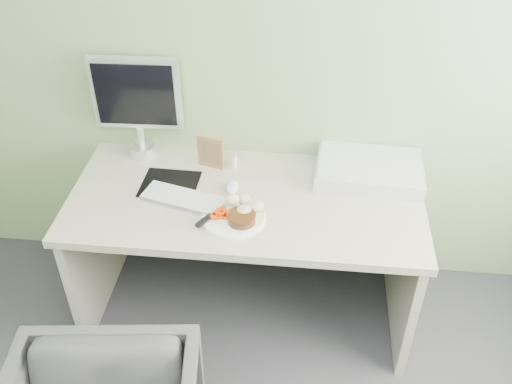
# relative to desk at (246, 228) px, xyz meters

# --- Properties ---
(wall_back) EXTENTS (3.50, 0.00, 3.50)m
(wall_back) POSITION_rel_desk_xyz_m (0.00, 0.38, 0.80)
(wall_back) COLOR gray
(wall_back) RESTS_ON floor
(desk) EXTENTS (1.60, 0.75, 0.73)m
(desk) POSITION_rel_desk_xyz_m (0.00, 0.00, 0.00)
(desk) COLOR beige
(desk) RESTS_ON floor
(plate) EXTENTS (0.28, 0.28, 0.01)m
(plate) POSITION_rel_desk_xyz_m (-0.03, -0.15, 0.19)
(plate) COLOR white
(plate) RESTS_ON desk
(steak) EXTENTS (0.12, 0.12, 0.04)m
(steak) POSITION_rel_desk_xyz_m (0.00, -0.18, 0.22)
(steak) COLOR black
(steak) RESTS_ON plate
(potato_pile) EXTENTS (0.14, 0.11, 0.07)m
(potato_pile) POSITION_rel_desk_xyz_m (0.00, -0.10, 0.23)
(potato_pile) COLOR tan
(potato_pile) RESTS_ON plate
(carrot_heap) EXTENTS (0.08, 0.08, 0.05)m
(carrot_heap) POSITION_rel_desk_xyz_m (-0.08, -0.16, 0.22)
(carrot_heap) COLOR #EF3D05
(carrot_heap) RESTS_ON plate
(steak_knife) EXTENTS (0.15, 0.21, 0.02)m
(steak_knife) POSITION_rel_desk_xyz_m (-0.13, -0.18, 0.21)
(steak_knife) COLOR silver
(steak_knife) RESTS_ON plate
(mousepad) EXTENTS (0.27, 0.24, 0.00)m
(mousepad) POSITION_rel_desk_xyz_m (-0.36, 0.06, 0.18)
(mousepad) COLOR black
(mousepad) RESTS_ON desk
(keyboard) EXTENTS (0.46, 0.24, 0.02)m
(keyboard) POSITION_rel_desk_xyz_m (-0.24, -0.07, 0.20)
(keyboard) COLOR white
(keyboard) RESTS_ON desk
(computer_mouse) EXTENTS (0.07, 0.11, 0.04)m
(computer_mouse) POSITION_rel_desk_xyz_m (-0.07, 0.05, 0.20)
(computer_mouse) COLOR white
(computer_mouse) RESTS_ON desk
(photo_frame) EXTENTS (0.13, 0.05, 0.17)m
(photo_frame) POSITION_rel_desk_xyz_m (-0.19, 0.22, 0.27)
(photo_frame) COLOR #8B6041
(photo_frame) RESTS_ON desk
(eyedrop_bottle) EXTENTS (0.03, 0.03, 0.08)m
(eyedrop_bottle) POSITION_rel_desk_xyz_m (-0.08, 0.23, 0.22)
(eyedrop_bottle) COLOR white
(eyedrop_bottle) RESTS_ON desk
(scanner) EXTENTS (0.51, 0.36, 0.08)m
(scanner) POSITION_rel_desk_xyz_m (0.56, 0.21, 0.22)
(scanner) COLOR silver
(scanner) RESTS_ON desk
(monitor) EXTENTS (0.42, 0.13, 0.51)m
(monitor) POSITION_rel_desk_xyz_m (-0.55, 0.31, 0.47)
(monitor) COLOR silver
(monitor) RESTS_ON desk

